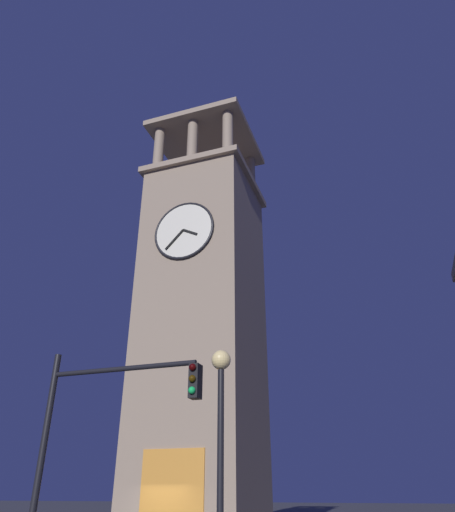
{
  "coord_description": "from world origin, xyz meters",
  "views": [
    {
      "loc": [
        -10.77,
        20.4,
        2.14
      ],
      "look_at": [
        -1.95,
        -4.69,
        15.51
      ],
      "focal_mm": 33.03,
      "sensor_mm": 36.0,
      "label": 1
    }
  ],
  "objects": [
    {
      "name": "clocktower",
      "position": [
        -0.37,
        -4.66,
        11.12
      ],
      "size": [
        6.81,
        6.95,
        28.29
      ],
      "color": "gray",
      "rests_on": "ground_plane"
    },
    {
      "name": "traffic_signal_near",
      "position": [
        -4.14,
        10.68,
        3.52
      ],
      "size": [
        4.0,
        0.41,
        5.27
      ],
      "color": "black",
      "rests_on": "ground_plane"
    },
    {
      "name": "street_lamp",
      "position": [
        -7.13,
        10.46,
        3.53
      ],
      "size": [
        0.44,
        0.44,
        5.04
      ],
      "color": "black",
      "rests_on": "ground_plane"
    }
  ]
}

